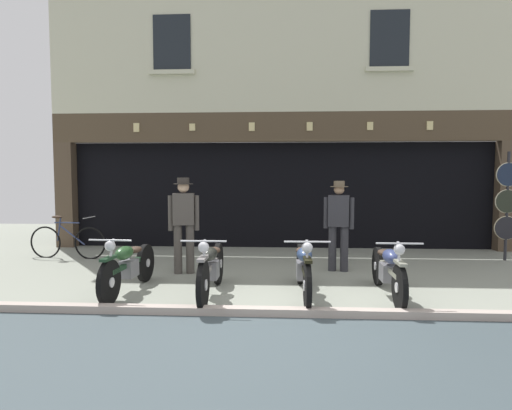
{
  "coord_description": "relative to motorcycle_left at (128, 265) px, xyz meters",
  "views": [
    {
      "loc": [
        0.01,
        -5.32,
        1.8
      ],
      "look_at": [
        -0.45,
        2.71,
        1.24
      ],
      "focal_mm": 30.16,
      "sensor_mm": 36.0,
      "label": 1
    }
  ],
  "objects": [
    {
      "name": "advert_board_near",
      "position": [
        -0.1,
        4.35,
        1.46
      ],
      "size": [
        0.82,
        0.03,
        0.9
      ],
      "color": "beige"
    },
    {
      "name": "ground",
      "position": [
        2.31,
        -2.03,
        -0.46
      ],
      "size": [
        23.15,
        22.0,
        0.18
      ],
      "color": "gray"
    },
    {
      "name": "tyre_sign_pole",
      "position": [
        7.08,
        2.89,
        0.82
      ],
      "size": [
        0.51,
        0.06,
        2.29
      ],
      "color": "#232328",
      "rests_on": "ground"
    },
    {
      "name": "motorcycle_center_left",
      "position": [
        1.3,
        -0.11,
        0.01
      ],
      "size": [
        0.62,
        2.07,
        0.93
      ],
      "rotation": [
        0.0,
        0.0,
        3.14
      ],
      "color": "black",
      "rests_on": "ground"
    },
    {
      "name": "leaning_bicycle",
      "position": [
        -2.28,
        2.6,
        -0.05
      ],
      "size": [
        1.73,
        0.5,
        0.94
      ],
      "rotation": [
        0.0,
        0.0,
        -1.64
      ],
      "color": "black",
      "rests_on": "ground"
    },
    {
      "name": "motorcycle_left",
      "position": [
        0.0,
        0.0,
        0.0
      ],
      "size": [
        0.62,
        1.97,
        0.91
      ],
      "rotation": [
        0.0,
        0.0,
        3.08
      ],
      "color": "black",
      "rests_on": "ground"
    },
    {
      "name": "motorcycle_center",
      "position": [
        2.67,
        -0.03,
        0.01
      ],
      "size": [
        0.62,
        2.09,
        0.93
      ],
      "rotation": [
        0.0,
        0.0,
        3.16
      ],
      "color": "black",
      "rests_on": "ground"
    },
    {
      "name": "shopkeeper_center",
      "position": [
        3.41,
        1.68,
        0.52
      ],
      "size": [
        0.55,
        0.33,
        1.69
      ],
      "rotation": [
        0.0,
        0.0,
        2.94
      ],
      "color": "#2D2D33",
      "rests_on": "ground"
    },
    {
      "name": "shop_facade",
      "position": [
        2.31,
        5.93,
        1.37
      ],
      "size": [
        11.45,
        4.42,
        6.77
      ],
      "color": "black",
      "rests_on": "ground"
    },
    {
      "name": "motorcycle_center_right",
      "position": [
        3.92,
        -0.02,
        -0.0
      ],
      "size": [
        0.62,
        1.98,
        0.91
      ],
      "rotation": [
        0.0,
        0.0,
        3.13
      ],
      "color": "black",
      "rests_on": "ground"
    },
    {
      "name": "salesman_left",
      "position": [
        0.57,
        1.32,
        0.56
      ],
      "size": [
        0.56,
        0.35,
        1.75
      ],
      "rotation": [
        0.0,
        0.0,
        3.29
      ],
      "color": "#47423D",
      "rests_on": "ground"
    }
  ]
}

